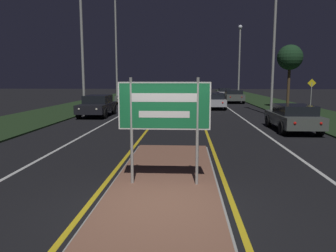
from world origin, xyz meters
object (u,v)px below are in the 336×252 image
object	(u,v)px
highway_sign	(164,110)
car_approaching_2	(168,91)
car_approaching_0	(97,105)
car_receding_1	(214,100)
streetlight_left_near	(81,19)
warning_sign	(311,93)
streetlight_right_near	(275,25)
car_receding_2	(233,96)
car_receding_3	(224,93)
streetlight_right_far	(239,56)
car_approaching_1	(127,97)
car_receding_0	(293,117)
streetlight_left_far	(116,31)

from	to	relation	value
highway_sign	car_approaching_2	xyz separation A→B (m)	(-2.33, 40.75, -1.06)
car_approaching_0	car_approaching_2	xyz separation A→B (m)	(3.35, 25.93, 0.03)
highway_sign	car_receding_1	bearing A→B (deg)	82.35
streetlight_left_near	warning_sign	size ratio (longest dim) A/B	4.37
highway_sign	streetlight_right_near	world-z (taller)	streetlight_right_near
car_receding_2	warning_sign	distance (m)	12.60
car_approaching_0	streetlight_left_near	bearing A→B (deg)	171.85
car_approaching_2	car_receding_3	bearing A→B (deg)	-18.45
car_receding_2	streetlight_right_far	bearing A→B (deg)	67.18
highway_sign	warning_sign	distance (m)	19.02
streetlight_right_near	car_receding_3	bearing A→B (deg)	92.18
highway_sign	streetlight_right_far	distance (m)	31.37
car_receding_1	car_approaching_1	distance (m)	9.95
car_receding_0	car_receding_3	bearing A→B (deg)	90.24
streetlight_left_far	car_approaching_1	world-z (taller)	streetlight_left_far
car_approaching_2	warning_sign	size ratio (longest dim) A/B	1.83
streetlight_left_far	car_receding_3	size ratio (longest dim) A/B	2.58
streetlight_right_far	car_receding_2	world-z (taller)	streetlight_right_far
streetlight_left_near	streetlight_right_far	world-z (taller)	streetlight_left_near
car_approaching_0	car_approaching_1	bearing A→B (deg)	89.89
streetlight_left_far	car_approaching_0	distance (m)	12.35
car_approaching_1	car_approaching_2	distance (m)	14.88
highway_sign	streetlight_right_near	size ratio (longest dim) A/B	0.25
car_receding_1	warning_sign	bearing A→B (deg)	-34.53
car_approaching_0	warning_sign	distance (m)	15.19
car_receding_3	car_approaching_2	distance (m)	8.41
car_receding_3	car_approaching_0	world-z (taller)	car_approaching_0
streetlight_left_near	car_receding_0	bearing A→B (deg)	-25.98
car_receding_3	streetlight_left_near	bearing A→B (deg)	-117.96
car_receding_0	warning_sign	bearing A→B (deg)	64.66
streetlight_left_near	car_receding_1	size ratio (longest dim) A/B	2.54
streetlight_left_far	car_approaching_2	bearing A→B (deg)	74.77
car_receding_3	car_approaching_1	bearing A→B (deg)	-133.67
car_approaching_1	streetlight_left_near	bearing A→B (deg)	-94.93
car_receding_3	warning_sign	world-z (taller)	warning_sign
car_receding_2	car_approaching_2	distance (m)	14.54
car_approaching_2	car_approaching_0	bearing A→B (deg)	-97.36
car_receding_0	car_receding_1	world-z (taller)	car_receding_1
car_approaching_1	car_receding_2	bearing A→B (deg)	11.49
highway_sign	car_approaching_1	xyz separation A→B (m)	(-5.66, 26.24, -1.10)
streetlight_right_far	car_approaching_0	distance (m)	20.31
streetlight_right_near	car_receding_2	xyz separation A→B (m)	(-0.95, 12.46, -5.45)
car_receding_2	car_receding_3	world-z (taller)	car_receding_2
streetlight_left_near	car_receding_2	size ratio (longest dim) A/B	2.51
streetlight_left_near	car_receding_3	size ratio (longest dim) A/B	2.59
streetlight_left_far	streetlight_right_near	world-z (taller)	streetlight_left_far
car_receding_1	car_approaching_1	xyz separation A→B (m)	(-8.49, 5.19, 0.02)
streetlight_right_near	car_approaching_2	xyz separation A→B (m)	(-8.82, 24.69, -5.41)
car_receding_0	car_receding_2	world-z (taller)	car_receding_2
car_receding_0	car_approaching_0	world-z (taller)	car_approaching_0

